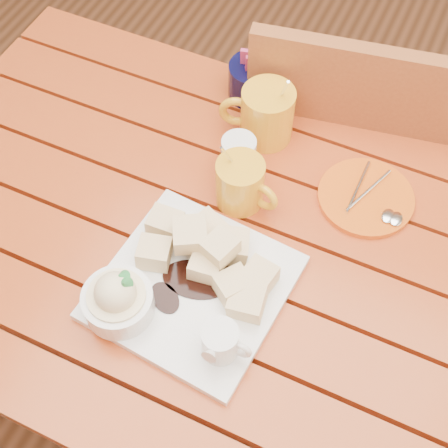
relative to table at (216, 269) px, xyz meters
The scene contains 9 objects.
ground 0.64m from the table, 90.00° to the right, with size 5.00×5.00×0.00m, color #542D18.
table is the anchor object (origin of this frame).
dessert_plate 0.18m from the table, 93.11° to the right, with size 0.30×0.30×0.11m.
coffee_mug_left 0.30m from the table, 93.67° to the left, with size 0.14×0.10×0.16m.
coffee_mug_right 0.18m from the table, 86.23° to the left, with size 0.12×0.08×0.14m.
cream_pitcher 0.21m from the table, 99.24° to the left, with size 0.09×0.08×0.08m.
sugar_caddy 0.38m from the table, 102.80° to the left, with size 0.10×0.10×0.11m.
orange_saucer 0.30m from the table, 41.81° to the left, with size 0.17×0.17×0.02m.
chair_far 0.50m from the table, 75.97° to the left, with size 0.51×0.51×0.93m.
Camera 1 is at (0.25, -0.50, 1.65)m, focal length 50.00 mm.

